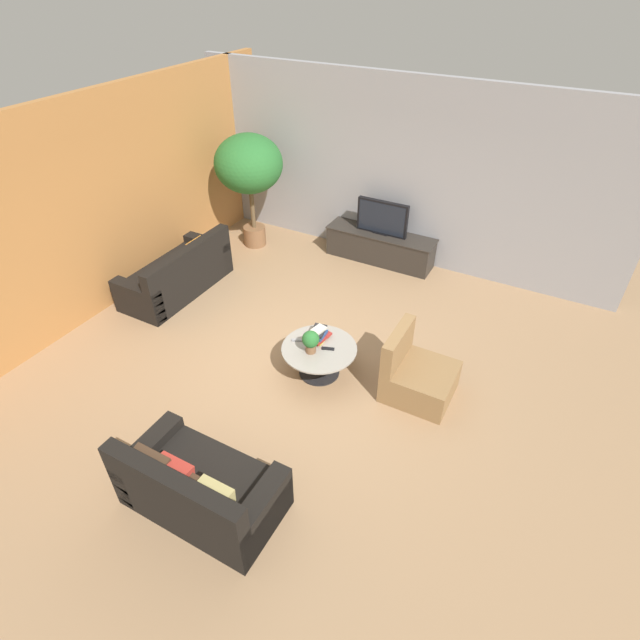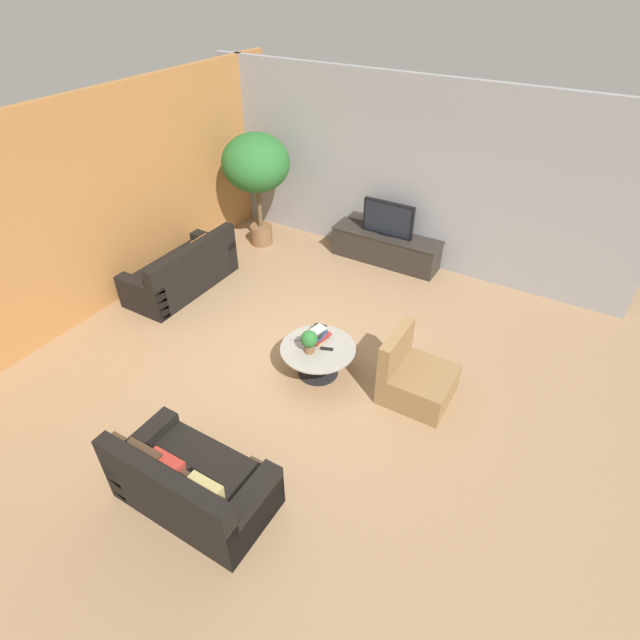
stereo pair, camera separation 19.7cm
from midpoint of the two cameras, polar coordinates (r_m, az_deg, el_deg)
ground_plane at (r=6.77m, az=-1.55°, el=-4.29°), size 24.00×24.00×0.00m
back_wall_stone at (r=8.56m, az=10.38°, el=16.12°), size 7.40×0.12×3.00m
side_wall_left at (r=8.07m, az=-21.51°, el=12.86°), size 0.12×7.40×3.00m
media_console at (r=8.82m, az=8.16°, el=8.20°), size 1.90×0.50×0.53m
television at (r=8.58m, az=8.46°, el=11.35°), size 0.89×0.13×0.58m
coffee_table at (r=6.35m, az=0.66°, el=-4.07°), size 0.96×0.96×0.42m
couch_by_wall at (r=8.27m, az=-14.74°, el=5.29°), size 0.84×1.84×0.84m
couch_near_entry at (r=5.20m, az=-13.43°, el=-17.83°), size 1.53×0.84×0.84m
armchair_wicker at (r=6.20m, az=11.63°, el=-6.53°), size 0.80×0.76×0.86m
potted_palm_tall at (r=8.92m, az=-6.66°, el=17.07°), size 1.16×1.16×2.01m
potted_plant_tabletop at (r=6.10m, az=-0.32°, el=-2.35°), size 0.22×0.22×0.31m
book_stack at (r=6.37m, az=0.60°, el=-1.63°), size 0.29×0.33×0.16m
remote_black at (r=6.24m, az=1.67°, el=-3.32°), size 0.16×0.09×0.02m
remote_silver at (r=6.38m, az=-1.76°, el=-2.24°), size 0.16×0.11×0.02m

